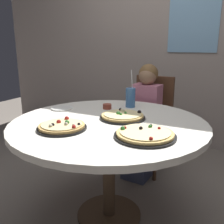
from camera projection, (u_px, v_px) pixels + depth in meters
The scene contains 11 objects.
ground_plane at pixel (109, 215), 1.91m from camera, with size 8.00×8.00×0.00m, color slate.
wall_with_window at pixel (174, 28), 3.04m from camera, with size 5.20×0.14×2.90m.
dining_table at pixel (109, 133), 1.73m from camera, with size 1.33×1.33×0.75m.
chair_wooden at pixel (150, 118), 2.56m from camera, with size 0.43×0.43×0.95m.
diner_child at pixel (143, 127), 2.42m from camera, with size 0.28×0.42×1.08m.
pizza_veggie at pixel (62, 126), 1.54m from camera, with size 0.31×0.31×0.05m.
pizza_cheese at pixel (145, 134), 1.41m from camera, with size 0.35×0.35×0.05m.
pizza_pepperoni at pixel (122, 116), 1.76m from camera, with size 0.32×0.32×0.05m.
soda_cup at pixel (130, 97), 2.07m from camera, with size 0.08×0.08×0.31m.
sauce_bowl at pixel (107, 106), 2.03m from camera, with size 0.07×0.07×0.04m, color brown.
plate_small at pixel (62, 108), 2.03m from camera, with size 0.18×0.18×0.01m, color white.
Camera 1 is at (0.75, -1.46, 1.25)m, focal length 40.09 mm.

